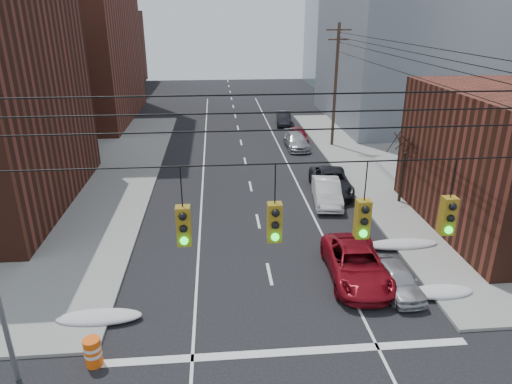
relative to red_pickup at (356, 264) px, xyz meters
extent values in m
cube|color=#461F15|center=(-30.03, 62.74, 5.22)|extent=(22.00, 18.00, 12.00)
cube|color=gray|center=(17.97, 32.74, 11.72)|extent=(22.00, 20.00, 25.00)
cube|color=gray|center=(19.97, 58.74, 10.22)|extent=(20.00, 18.00, 22.00)
cylinder|color=#473323|center=(4.47, 22.74, 4.72)|extent=(0.28, 0.28, 11.00)
cube|color=#473323|center=(4.47, 22.74, 9.62)|extent=(2.20, 0.12, 0.12)
cube|color=#473323|center=(4.47, 22.74, 8.82)|extent=(1.80, 0.12, 0.12)
cylinder|color=black|center=(-4.03, -8.26, 7.82)|extent=(17.00, 0.04, 0.04)
cylinder|color=black|center=(-7.23, -8.26, 7.32)|extent=(0.03, 0.03, 1.00)
cube|color=olive|center=(-7.23, -8.26, 6.32)|extent=(0.35, 0.30, 1.00)
sphere|color=black|center=(-7.23, -8.43, 6.64)|extent=(0.20, 0.20, 0.20)
sphere|color=black|center=(-7.23, -8.43, 6.32)|extent=(0.20, 0.20, 0.20)
sphere|color=#0CE526|center=(-7.23, -8.43, 6.00)|extent=(0.20, 0.20, 0.20)
cylinder|color=black|center=(-5.03, -8.26, 7.32)|extent=(0.03, 0.03, 1.00)
cube|color=olive|center=(-5.03, -8.26, 6.32)|extent=(0.35, 0.30, 1.00)
sphere|color=black|center=(-5.03, -8.43, 6.64)|extent=(0.20, 0.20, 0.20)
sphere|color=black|center=(-5.03, -8.43, 6.32)|extent=(0.20, 0.20, 0.20)
sphere|color=#0CE526|center=(-5.03, -8.43, 6.00)|extent=(0.20, 0.20, 0.20)
cylinder|color=black|center=(-2.83, -8.26, 7.32)|extent=(0.03, 0.03, 1.00)
cube|color=olive|center=(-2.83, -8.26, 6.32)|extent=(0.35, 0.30, 1.00)
sphere|color=black|center=(-2.83, -8.43, 6.64)|extent=(0.20, 0.20, 0.20)
sphere|color=black|center=(-2.83, -8.43, 6.32)|extent=(0.20, 0.20, 0.20)
sphere|color=#0CE526|center=(-2.83, -8.43, 6.00)|extent=(0.20, 0.20, 0.20)
cylinder|color=black|center=(-0.63, -8.26, 7.32)|extent=(0.03, 0.03, 1.00)
cube|color=olive|center=(-0.63, -8.26, 6.32)|extent=(0.35, 0.30, 1.00)
sphere|color=black|center=(-0.63, -8.43, 6.64)|extent=(0.20, 0.20, 0.20)
sphere|color=black|center=(-0.63, -8.43, 6.32)|extent=(0.20, 0.20, 0.20)
sphere|color=#0CE526|center=(-0.63, -8.43, 6.00)|extent=(0.20, 0.20, 0.20)
cylinder|color=black|center=(5.57, 8.74, 0.97)|extent=(0.20, 0.20, 3.50)
cylinder|color=black|center=(5.95, 8.86, 3.29)|extent=(0.27, 0.82, 1.19)
cylinder|color=black|center=(5.79, 9.31, 3.38)|extent=(1.17, 0.54, 1.38)
cylinder|color=black|center=(5.14, 9.48, 3.41)|extent=(1.44, 1.00, 1.48)
cylinder|color=black|center=(5.17, 8.80, 3.29)|extent=(0.17, 0.84, 1.19)
cylinder|color=black|center=(5.12, 8.32, 3.38)|extent=(0.82, 0.99, 1.40)
cylinder|color=black|center=(5.63, 7.89, 3.41)|extent=(1.74, 0.21, 1.43)
cylinder|color=black|center=(5.90, 8.51, 3.29)|extent=(0.48, 0.73, 1.20)
ellipsoid|color=silver|center=(-11.43, -2.26, -0.57)|extent=(3.50, 1.08, 0.42)
ellipsoid|color=silver|center=(3.37, -1.76, -0.57)|extent=(3.00, 1.08, 0.42)
ellipsoid|color=silver|center=(3.37, 2.74, -0.57)|extent=(4.00, 1.08, 0.42)
imported|color=maroon|center=(0.00, 0.00, 0.00)|extent=(2.87, 5.74, 1.56)
imported|color=#BABABF|center=(1.56, -1.19, -0.16)|extent=(1.71, 3.76, 1.25)
imported|color=silver|center=(0.77, 9.21, 0.00)|extent=(2.22, 4.93, 1.57)
imported|color=black|center=(1.50, 11.13, -0.01)|extent=(3.02, 5.77, 1.55)
imported|color=#A0A1A5|center=(0.98, 22.29, -0.08)|extent=(1.99, 4.81, 1.39)
imported|color=maroon|center=(1.51, 24.25, -0.06)|extent=(1.93, 4.30, 1.44)
imported|color=black|center=(1.17, 31.81, -0.04)|extent=(2.04, 4.63, 1.48)
imported|color=white|center=(-19.55, 11.44, 0.10)|extent=(4.50, 1.76, 1.46)
imported|color=#A6A6AA|center=(-20.03, 14.02, -0.01)|extent=(4.86, 3.07, 1.25)
cylinder|color=#FF5A0D|center=(-11.04, -4.76, -0.23)|extent=(0.77, 0.77, 1.10)
cylinder|color=white|center=(-11.04, -4.76, -0.01)|extent=(0.78, 0.78, 0.13)
cylinder|color=white|center=(-11.04, -4.76, -0.29)|extent=(0.78, 0.78, 0.13)
camera|label=1|loc=(-6.37, -18.26, 11.12)|focal=32.00mm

